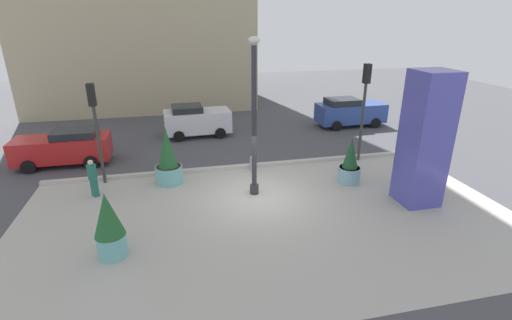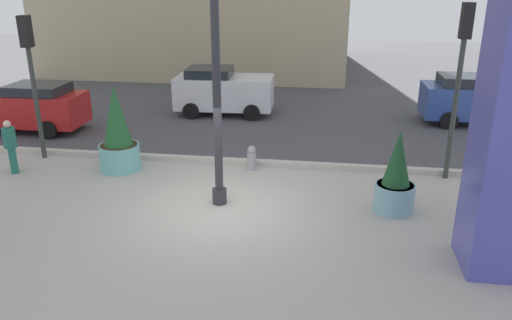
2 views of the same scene
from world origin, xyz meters
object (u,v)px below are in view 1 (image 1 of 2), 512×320
Objects in this scene: art_pillar_blue at (425,140)px; pedestrian_on_sidewalk at (93,176)px; potted_plant_mid_plaza at (350,164)px; traffic_light_far_side at (365,97)px; car_intersection at (64,147)px; car_far_lane at (350,112)px; potted_plant_by_pillar at (168,160)px; potted_plant_curbside at (109,225)px; fire_hydrant at (253,163)px; lamp_post at (254,123)px; traffic_light_corner at (95,117)px; car_passing_lane at (196,120)px.

pedestrian_on_sidewalk is at bearing 165.34° from art_pillar_blue.
potted_plant_mid_plaza is (-1.76, 2.23, -1.71)m from art_pillar_blue.
art_pillar_blue reaches higher than pedestrian_on_sidewalk.
traffic_light_far_side is 3.04× the size of pedestrian_on_sidewalk.
potted_plant_mid_plaza is 0.47× the size of car_intersection.
car_far_lane is (2.33, 5.95, -2.27)m from traffic_light_far_side.
potted_plant_by_pillar is 9.63m from traffic_light_far_side.
potted_plant_curbside is 1.35× the size of pedestrian_on_sidewalk.
art_pillar_blue is 6.80× the size of fire_hydrant.
fire_hydrant is (0.45, 2.41, -2.64)m from lamp_post.
lamp_post is at bearing 161.26° from art_pillar_blue.
potted_plant_mid_plaza is 7.86m from potted_plant_by_pillar.
lamp_post reaches higher than potted_plant_by_pillar.
potted_plant_mid_plaza is at bearing -12.52° from traffic_light_corner.
potted_plant_mid_plaza is (4.28, 0.18, -2.17)m from lamp_post.
lamp_post is at bearing -177.56° from potted_plant_mid_plaza.
pedestrian_on_sidewalk is (-12.31, -1.40, -2.34)m from traffic_light_far_side.
potted_plant_curbside is 7.96m from fire_hydrant.
potted_plant_by_pillar is 0.59× the size of traffic_light_corner.
potted_plant_mid_plaza is 4.46m from fire_hydrant.
traffic_light_corner is at bearing 167.43° from potted_plant_by_pillar.
car_intersection reaches higher than pedestrian_on_sidewalk.
car_intersection is (-3.20, 8.45, -0.18)m from potted_plant_curbside.
lamp_post is 6.40m from art_pillar_blue.
potted_plant_by_pillar is 0.58× the size of car_intersection.
traffic_light_far_side is at bearing 54.96° from potted_plant_mid_plaza.
pedestrian_on_sidewalk is at bearing -173.51° from traffic_light_far_side.
art_pillar_blue is 2.01× the size of potted_plant_by_pillar.
car_far_lane is (2.26, 10.59, -1.61)m from art_pillar_blue.
car_far_lane is at bearing 68.59° from traffic_light_far_side.
traffic_light_far_side is (1.69, 2.41, 2.36)m from potted_plant_mid_plaza.
lamp_post is 8.95m from car_passing_lane.
traffic_light_far_side is (11.09, 5.83, 2.14)m from potted_plant_curbside.
traffic_light_corner is (-10.45, 2.32, 2.10)m from potted_plant_mid_plaza.
art_pillar_blue is (6.04, -2.05, -0.46)m from lamp_post.
traffic_light_corner is 15.80m from car_far_lane.
potted_plant_curbside is 1.03× the size of potted_plant_mid_plaza.
lamp_post is 2.92× the size of potted_plant_curbside.
art_pillar_blue is 1.07× the size of traffic_light_far_side.
art_pillar_blue reaches higher than potted_plant_mid_plaza.
car_intersection is 16.96m from car_far_lane.
car_intersection is 2.78× the size of pedestrian_on_sidewalk.
fire_hydrant is 6.91m from pedestrian_on_sidewalk.
lamp_post is 10.05m from car_intersection.
lamp_post is 6.36m from potted_plant_curbside.
potted_plant_curbside is 17.86m from car_far_lane.
pedestrian_on_sidewalk is at bearing -97.72° from traffic_light_corner.
lamp_post reaches higher than traffic_light_far_side.
lamp_post is at bearing -10.63° from pedestrian_on_sidewalk.
art_pillar_blue is 1.28× the size of car_passing_lane.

